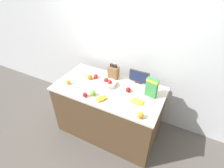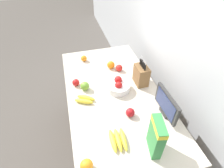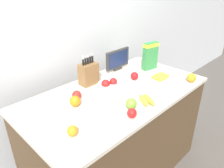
{
  "view_description": "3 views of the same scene",
  "coord_description": "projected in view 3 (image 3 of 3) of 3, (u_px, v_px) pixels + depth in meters",
  "views": [
    {
      "loc": [
        1.01,
        -1.83,
        2.48
      ],
      "look_at": [
        0.09,
        -0.05,
        1.05
      ],
      "focal_mm": 28.0,
      "sensor_mm": 36.0,
      "label": 1
    },
    {
      "loc": [
        1.13,
        -0.33,
        2.05
      ],
      "look_at": [
        -0.05,
        -0.0,
        0.98
      ],
      "focal_mm": 28.0,
      "sensor_mm": 36.0,
      "label": 2
    },
    {
      "loc": [
        -1.18,
        -1.11,
        1.8
      ],
      "look_at": [
        -0.09,
        -0.03,
        1.03
      ],
      "focal_mm": 35.0,
      "sensor_mm": 36.0,
      "label": 3
    }
  ],
  "objects": [
    {
      "name": "apple_rear",
      "position": [
        77.0,
        95.0,
        1.73
      ],
      "size": [
        0.07,
        0.07,
        0.07
      ],
      "primitive_type": "sphere",
      "color": "red",
      "rests_on": "counter"
    },
    {
      "name": "knife_block",
      "position": [
        89.0,
        74.0,
        1.95
      ],
      "size": [
        0.16,
        0.11,
        0.29
      ],
      "color": "brown",
      "rests_on": "counter"
    },
    {
      "name": "cereal_box",
      "position": [
        150.0,
        55.0,
        2.23
      ],
      "size": [
        0.17,
        0.09,
        0.28
      ],
      "rotation": [
        0.0,
        0.0,
        -0.2
      ],
      "color": "#338442",
      "rests_on": "counter"
    },
    {
      "name": "counter",
      "position": [
        116.0,
        134.0,
        2.05
      ],
      "size": [
        1.63,
        0.86,
        0.92
      ],
      "color": "#4C3823",
      "rests_on": "ground_plane"
    },
    {
      "name": "apple_near_bananas",
      "position": [
        132.0,
        113.0,
        1.5
      ],
      "size": [
        0.07,
        0.07,
        0.07
      ],
      "primitive_type": "sphere",
      "color": "red",
      "rests_on": "counter"
    },
    {
      "name": "banana_bunch_left",
      "position": [
        161.0,
        76.0,
        2.09
      ],
      "size": [
        0.2,
        0.12,
        0.04
      ],
      "rotation": [
        0.0,
        0.0,
        3.03
      ],
      "color": "yellow",
      "rests_on": "counter"
    },
    {
      "name": "small_monitor",
      "position": [
        118.0,
        59.0,
        2.22
      ],
      "size": [
        0.31,
        0.03,
        0.22
      ],
      "color": "#2D2D2D",
      "rests_on": "counter"
    },
    {
      "name": "orange_by_cereal",
      "position": [
        72.0,
        131.0,
        1.33
      ],
      "size": [
        0.07,
        0.07,
        0.07
      ],
      "primitive_type": "sphere",
      "color": "orange",
      "rests_on": "counter"
    },
    {
      "name": "banana_bunch_right",
      "position": [
        146.0,
        100.0,
        1.69
      ],
      "size": [
        0.16,
        0.19,
        0.04
      ],
      "rotation": [
        0.0,
        0.0,
        4.12
      ],
      "color": "yellow",
      "rests_on": "counter"
    },
    {
      "name": "orange_mid_left",
      "position": [
        75.0,
        101.0,
        1.64
      ],
      "size": [
        0.08,
        0.08,
        0.08
      ],
      "primitive_type": "sphere",
      "color": "orange",
      "rests_on": "counter"
    },
    {
      "name": "wall_back",
      "position": [
        69.0,
        34.0,
        2.08
      ],
      "size": [
        9.0,
        0.06,
        2.6
      ],
      "color": "silver",
      "rests_on": "ground_plane"
    },
    {
      "name": "fruit_bowl",
      "position": [
        110.0,
        86.0,
        1.85
      ],
      "size": [
        0.22,
        0.22,
        0.12
      ],
      "color": "silver",
      "rests_on": "counter"
    },
    {
      "name": "apple_by_knife_block",
      "position": [
        134.0,
        76.0,
        2.05
      ],
      "size": [
        0.07,
        0.07,
        0.07
      ],
      "primitive_type": "sphere",
      "color": "#A31419",
      "rests_on": "counter"
    },
    {
      "name": "orange_near_bowl",
      "position": [
        192.0,
        78.0,
        2.0
      ],
      "size": [
        0.08,
        0.08,
        0.08
      ],
      "primitive_type": "sphere",
      "color": "orange",
      "rests_on": "counter"
    },
    {
      "name": "apple_rightmost",
      "position": [
        131.0,
        104.0,
        1.6
      ],
      "size": [
        0.08,
        0.08,
        0.08
      ],
      "primitive_type": "sphere",
      "color": "#6B9E33",
      "rests_on": "counter"
    }
  ]
}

